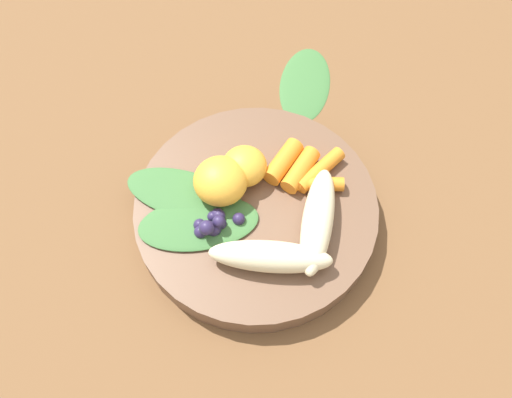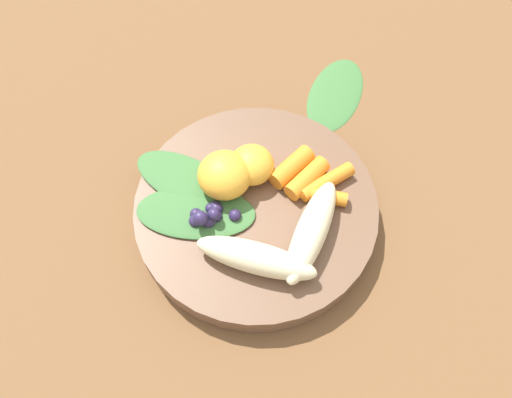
% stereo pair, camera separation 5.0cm
% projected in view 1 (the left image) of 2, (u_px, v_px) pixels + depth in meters
% --- Properties ---
extents(ground_plane, '(2.40, 2.40, 0.00)m').
position_uv_depth(ground_plane, '(256.00, 217.00, 0.53)').
color(ground_plane, brown).
extents(bowl, '(0.24, 0.24, 0.03)m').
position_uv_depth(bowl, '(256.00, 211.00, 0.52)').
color(bowl, brown).
rests_on(bowl, ground_plane).
extents(banana_peeled_left, '(0.04, 0.11, 0.03)m').
position_uv_depth(banana_peeled_left, '(318.00, 220.00, 0.48)').
color(banana_peeled_left, beige).
rests_on(banana_peeled_left, bowl).
extents(banana_peeled_right, '(0.12, 0.05, 0.03)m').
position_uv_depth(banana_peeled_right, '(270.00, 257.00, 0.46)').
color(banana_peeled_right, beige).
rests_on(banana_peeled_right, bowl).
extents(orange_segment_near, '(0.05, 0.05, 0.04)m').
position_uv_depth(orange_segment_near, '(221.00, 181.00, 0.50)').
color(orange_segment_near, '#F4A833').
rests_on(orange_segment_near, bowl).
extents(orange_segment_far, '(0.04, 0.04, 0.03)m').
position_uv_depth(orange_segment_far, '(244.00, 166.00, 0.51)').
color(orange_segment_far, '#F4A833').
rests_on(orange_segment_far, bowl).
extents(carrot_front, '(0.05, 0.02, 0.01)m').
position_uv_depth(carrot_front, '(319.00, 184.00, 0.51)').
color(carrot_front, orange).
rests_on(carrot_front, bowl).
extents(carrot_mid_left, '(0.04, 0.06, 0.01)m').
position_uv_depth(carrot_mid_left, '(320.00, 170.00, 0.52)').
color(carrot_mid_left, orange).
rests_on(carrot_mid_left, bowl).
extents(carrot_mid_right, '(0.03, 0.05, 0.02)m').
position_uv_depth(carrot_mid_right, '(300.00, 170.00, 0.52)').
color(carrot_mid_right, orange).
rests_on(carrot_mid_right, bowl).
extents(carrot_rear, '(0.03, 0.05, 0.02)m').
position_uv_depth(carrot_rear, '(283.00, 162.00, 0.52)').
color(carrot_rear, orange).
rests_on(carrot_rear, bowl).
extents(blueberry_pile, '(0.05, 0.05, 0.03)m').
position_uv_depth(blueberry_pile, '(215.00, 220.00, 0.49)').
color(blueberry_pile, '#2D234C').
rests_on(blueberry_pile, bowl).
extents(kale_leaf_left, '(0.12, 0.06, 0.01)m').
position_uv_depth(kale_leaf_left, '(185.00, 194.00, 0.51)').
color(kale_leaf_left, '#3D7038').
rests_on(kale_leaf_left, bowl).
extents(kale_leaf_right, '(0.13, 0.10, 0.01)m').
position_uv_depth(kale_leaf_right, '(199.00, 223.00, 0.49)').
color(kale_leaf_right, '#3D7038').
rests_on(kale_leaf_right, bowl).
extents(kale_leaf_stray, '(0.07, 0.12, 0.01)m').
position_uv_depth(kale_leaf_stray, '(305.00, 83.00, 0.62)').
color(kale_leaf_stray, '#3D7038').
rests_on(kale_leaf_stray, ground_plane).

